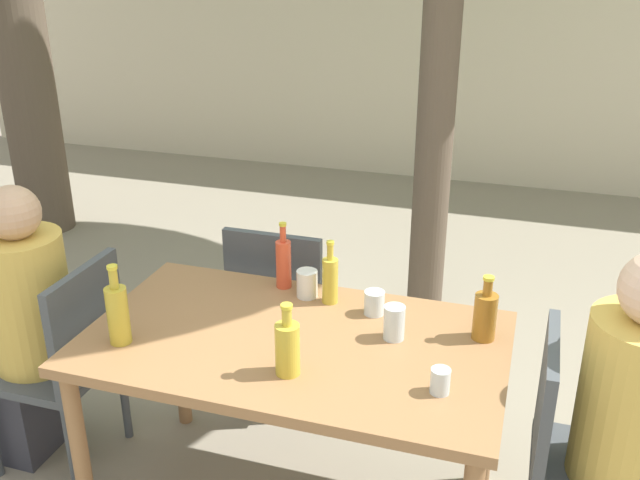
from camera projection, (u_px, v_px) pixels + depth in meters
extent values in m
cube|color=beige|center=(464.00, 22.00, 6.05)|extent=(10.00, 0.08, 2.80)
cylinder|color=brown|center=(437.00, 104.00, 3.82)|extent=(0.21, 0.21, 2.47)
cylinder|color=brown|center=(20.00, 44.00, 4.97)|extent=(0.39, 0.39, 2.74)
cube|color=#996B42|center=(294.00, 343.00, 2.49)|extent=(1.47, 0.85, 0.04)
cylinder|color=#996B42|center=(81.00, 459.00, 2.51)|extent=(0.06, 0.06, 0.73)
cylinder|color=#996B42|center=(180.00, 352.00, 3.15)|extent=(0.06, 0.06, 0.73)
cylinder|color=#996B42|center=(489.00, 408.00, 2.78)|extent=(0.06, 0.06, 0.73)
cube|color=#474C51|center=(52.00, 367.00, 2.91)|extent=(0.44, 0.44, 0.04)
cube|color=#474C51|center=(87.00, 323.00, 2.76)|extent=(0.04, 0.44, 0.45)
cylinder|color=#474C51|center=(51.00, 381.00, 3.22)|extent=(0.04, 0.04, 0.42)
cylinder|color=#474C51|center=(124.00, 396.00, 3.11)|extent=(0.04, 0.04, 0.42)
cylinder|color=#474C51|center=(71.00, 451.00, 2.78)|extent=(0.04, 0.04, 0.42)
cube|color=#474C51|center=(600.00, 476.00, 2.32)|extent=(0.44, 0.44, 0.04)
cube|color=#474C51|center=(545.00, 403.00, 2.28)|extent=(0.04, 0.44, 0.45)
cylinder|color=#474C51|center=(533.00, 480.00, 2.63)|extent=(0.04, 0.04, 0.42)
cube|color=#474C51|center=(289.00, 310.00, 3.35)|extent=(0.44, 0.44, 0.04)
cube|color=#474C51|center=(273.00, 282.00, 3.08)|extent=(0.44, 0.04, 0.45)
cylinder|color=#474C51|center=(339.00, 339.00, 3.55)|extent=(0.04, 0.04, 0.42)
cylinder|color=#474C51|center=(268.00, 327.00, 3.66)|extent=(0.04, 0.04, 0.42)
cylinder|color=#474C51|center=(315.00, 380.00, 3.22)|extent=(0.04, 0.04, 0.42)
cylinder|color=#474C51|center=(238.00, 366.00, 3.33)|extent=(0.04, 0.04, 0.42)
cube|color=#383842|center=(8.00, 399.00, 3.06)|extent=(0.40, 0.29, 0.46)
cylinder|color=gold|center=(28.00, 301.00, 2.81)|extent=(0.33, 0.33, 0.55)
sphere|color=tan|center=(12.00, 213.00, 2.66)|extent=(0.21, 0.21, 0.21)
cylinder|color=gold|center=(636.00, 402.00, 2.19)|extent=(0.35, 0.35, 0.57)
cylinder|color=gold|center=(118.00, 315.00, 2.42)|extent=(0.07, 0.07, 0.21)
cylinder|color=gold|center=(113.00, 279.00, 2.37)|extent=(0.03, 0.03, 0.07)
cylinder|color=gold|center=(112.00, 267.00, 2.35)|extent=(0.04, 0.04, 0.01)
cylinder|color=#DB4C2D|center=(284.00, 264.00, 2.81)|extent=(0.06, 0.06, 0.19)
cylinder|color=#DB4C2D|center=(283.00, 234.00, 2.76)|extent=(0.02, 0.02, 0.07)
cylinder|color=gold|center=(283.00, 224.00, 2.75)|extent=(0.03, 0.03, 0.01)
cylinder|color=gold|center=(330.00, 281.00, 2.70)|extent=(0.06, 0.06, 0.18)
cylinder|color=gold|center=(330.00, 252.00, 2.65)|extent=(0.02, 0.02, 0.06)
cylinder|color=gold|center=(330.00, 243.00, 2.63)|extent=(0.03, 0.03, 0.01)
cylinder|color=#9E661E|center=(485.00, 317.00, 2.45)|extent=(0.08, 0.08, 0.17)
cylinder|color=#9E661E|center=(488.00, 288.00, 2.41)|extent=(0.03, 0.03, 0.06)
cylinder|color=gold|center=(489.00, 278.00, 2.39)|extent=(0.04, 0.04, 0.01)
cylinder|color=gold|center=(287.00, 349.00, 2.25)|extent=(0.08, 0.08, 0.18)
cylinder|color=gold|center=(287.00, 317.00, 2.21)|extent=(0.03, 0.03, 0.06)
cylinder|color=gold|center=(287.00, 306.00, 2.19)|extent=(0.04, 0.04, 0.01)
cylinder|color=silver|center=(394.00, 322.00, 2.46)|extent=(0.07, 0.07, 0.12)
cylinder|color=silver|center=(374.00, 303.00, 2.63)|extent=(0.08, 0.08, 0.09)
cylinder|color=silver|center=(440.00, 381.00, 2.17)|extent=(0.06, 0.06, 0.08)
cylinder|color=silver|center=(307.00, 284.00, 2.75)|extent=(0.08, 0.08, 0.11)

